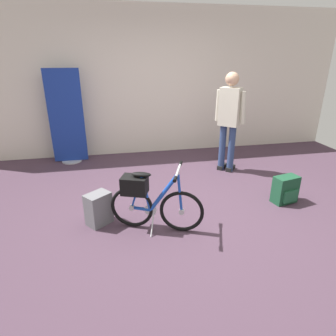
% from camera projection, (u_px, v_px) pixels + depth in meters
% --- Properties ---
extents(ground_plane, '(7.59, 7.59, 0.00)m').
position_uv_depth(ground_plane, '(183.00, 214.00, 3.59)').
color(ground_plane, '#473342').
extents(back_wall, '(7.59, 0.10, 2.72)m').
position_uv_depth(back_wall, '(151.00, 83.00, 5.46)').
color(back_wall, silver).
rests_on(back_wall, ground_plane).
extents(floor_banner_stand, '(0.60, 0.36, 1.66)m').
position_uv_depth(floor_banner_stand, '(67.00, 122.00, 5.09)').
color(floor_banner_stand, '#B7B7BC').
rests_on(floor_banner_stand, ground_plane).
extents(folding_bike_foreground, '(1.01, 0.57, 0.76)m').
position_uv_depth(folding_bike_foreground, '(150.00, 199.00, 3.17)').
color(folding_bike_foreground, black).
rests_on(folding_bike_foreground, ground_plane).
extents(visitor_near_wall, '(0.41, 0.39, 1.63)m').
position_uv_depth(visitor_near_wall, '(229.00, 117.00, 4.62)').
color(visitor_near_wall, navy).
rests_on(visitor_near_wall, ground_plane).
extents(backpack_on_floor, '(0.36, 0.27, 0.37)m').
position_uv_depth(backpack_on_floor, '(285.00, 190.00, 3.82)').
color(backpack_on_floor, '#19472D').
rests_on(backpack_on_floor, ground_plane).
extents(handbag_on_floor, '(0.34, 0.32, 0.39)m').
position_uv_depth(handbag_on_floor, '(98.00, 209.00, 3.33)').
color(handbag_on_floor, slate).
rests_on(handbag_on_floor, ground_plane).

